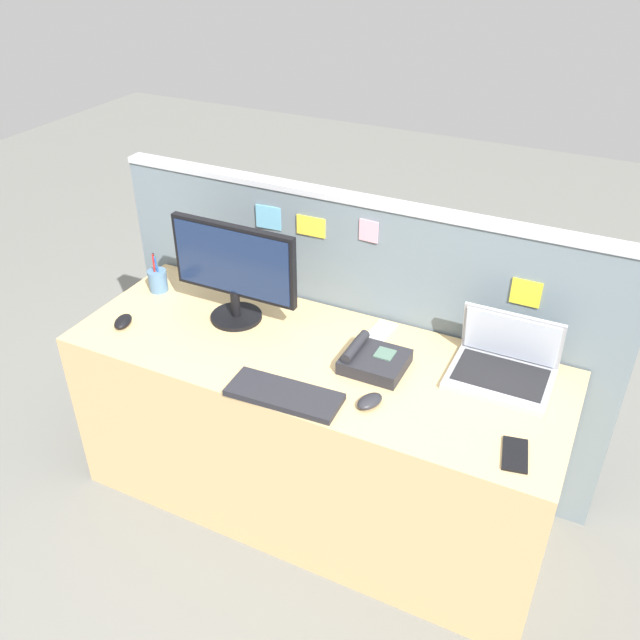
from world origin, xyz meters
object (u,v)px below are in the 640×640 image
(keyboard_main, at_px, (284,395))
(cell_phone_black_slab, at_px, (515,454))
(desktop_monitor, at_px, (234,268))
(laptop, at_px, (504,363))
(pen_cup, at_px, (158,280))
(desk_phone, at_px, (373,360))
(computer_mouse_left_hand, at_px, (123,321))
(cell_phone_silver_slab, at_px, (381,331))
(computer_mouse_right_hand, at_px, (370,401))

(keyboard_main, xyz_separation_m, cell_phone_black_slab, (0.74, 0.06, -0.01))
(desktop_monitor, height_order, laptop, desktop_monitor)
(pen_cup, distance_m, cell_phone_black_slab, 1.59)
(laptop, bearing_deg, cell_phone_black_slab, -71.37)
(desktop_monitor, distance_m, desk_phone, 0.63)
(computer_mouse_left_hand, height_order, cell_phone_black_slab, computer_mouse_left_hand)
(laptop, height_order, cell_phone_silver_slab, laptop)
(keyboard_main, distance_m, pen_cup, 0.90)
(pen_cup, bearing_deg, computer_mouse_right_hand, -15.69)
(computer_mouse_right_hand, height_order, cell_phone_black_slab, computer_mouse_right_hand)
(desktop_monitor, relative_size, desk_phone, 2.40)
(computer_mouse_left_hand, bearing_deg, keyboard_main, -26.91)
(keyboard_main, bearing_deg, computer_mouse_left_hand, 168.78)
(desktop_monitor, distance_m, computer_mouse_left_hand, 0.48)
(computer_mouse_left_hand, bearing_deg, cell_phone_silver_slab, 4.69)
(computer_mouse_left_hand, distance_m, pen_cup, 0.28)
(pen_cup, bearing_deg, desk_phone, -5.96)
(cell_phone_black_slab, bearing_deg, laptop, 97.44)
(desk_phone, xyz_separation_m, computer_mouse_right_hand, (0.07, -0.20, -0.01))
(desk_phone, height_order, cell_phone_black_slab, desk_phone)
(keyboard_main, height_order, computer_mouse_right_hand, computer_mouse_right_hand)
(desk_phone, relative_size, computer_mouse_left_hand, 2.14)
(cell_phone_silver_slab, bearing_deg, laptop, -3.71)
(laptop, xyz_separation_m, computer_mouse_left_hand, (-1.38, -0.33, -0.03))
(desktop_monitor, xyz_separation_m, cell_phone_black_slab, (1.15, -0.29, -0.22))
(computer_mouse_left_hand, distance_m, cell_phone_black_slab, 1.51)
(desk_phone, distance_m, cell_phone_black_slab, 0.59)
(laptop, height_order, computer_mouse_left_hand, laptop)
(cell_phone_silver_slab, bearing_deg, cell_phone_black_slab, -32.35)
(computer_mouse_left_hand, distance_m, cell_phone_silver_slab, 0.99)
(desktop_monitor, relative_size, pen_cup, 2.90)
(pen_cup, bearing_deg, laptop, 2.02)
(cell_phone_black_slab, bearing_deg, desk_phone, 146.63)
(desktop_monitor, xyz_separation_m, desk_phone, (0.60, -0.07, -0.19))
(desk_phone, bearing_deg, cell_phone_black_slab, -22.19)
(computer_mouse_right_hand, height_order, cell_phone_silver_slab, computer_mouse_right_hand)
(pen_cup, height_order, cell_phone_silver_slab, pen_cup)
(desktop_monitor, bearing_deg, cell_phone_silver_slab, 15.43)
(laptop, relative_size, cell_phone_black_slab, 2.39)
(laptop, bearing_deg, computer_mouse_right_hand, -134.69)
(keyboard_main, xyz_separation_m, cell_phone_silver_slab, (0.14, 0.50, -0.01))
(keyboard_main, bearing_deg, computer_mouse_right_hand, 15.13)
(cell_phone_black_slab, bearing_deg, cell_phone_silver_slab, 132.57)
(desk_phone, bearing_deg, computer_mouse_right_hand, -70.53)
(desktop_monitor, xyz_separation_m, cell_phone_silver_slab, (0.54, 0.15, -0.22))
(desktop_monitor, relative_size, cell_phone_silver_slab, 3.69)
(computer_mouse_right_hand, distance_m, cell_phone_black_slab, 0.48)
(laptop, relative_size, desk_phone, 1.60)
(keyboard_main, relative_size, pen_cup, 2.16)
(desktop_monitor, relative_size, keyboard_main, 1.35)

